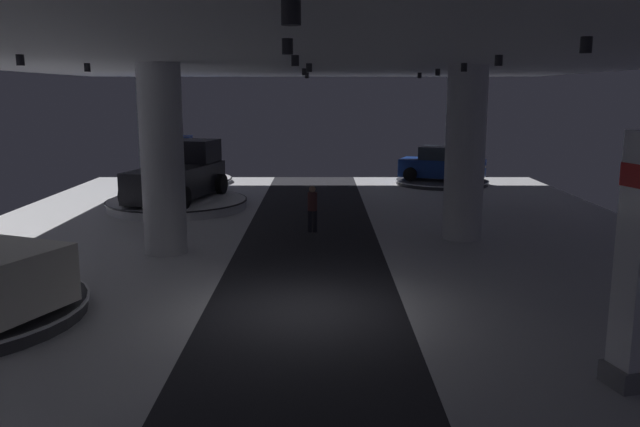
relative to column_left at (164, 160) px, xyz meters
The scene contains 11 objects.
ground 7.19m from the column_left, 50.40° to the right, with size 24.00×44.00×0.06m.
ceiling_with_spotlights 7.20m from the column_left, 50.40° to the right, with size 24.00×44.00×0.39m.
column_left is the anchor object (origin of this frame).
column_right 9.37m from the column_left, 11.51° to the left, with size 1.25×1.25×5.50m.
display_platform_deep_left 15.28m from the column_left, 101.17° to the left, with size 5.68×5.68×0.24m.
pickup_truck_deep_left 14.82m from the column_left, 101.30° to the left, with size 3.02×5.46×2.30m.
display_platform_deep_right 18.01m from the column_left, 52.54° to the left, with size 4.76×4.76×0.23m.
display_car_deep_right 17.90m from the column_left, 52.63° to the left, with size 4.57×3.38×1.71m.
display_platform_far_left 7.74m from the column_left, 99.97° to the left, with size 5.68×5.68×0.38m.
pickup_truck_far_left 7.74m from the column_left, 99.00° to the left, with size 3.62×5.64×2.30m.
visitor_walking_near 5.43m from the column_left, 32.56° to the left, with size 0.32×0.32×1.59m.
Camera 1 is at (0.34, -13.21, 4.69)m, focal length 35.67 mm.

